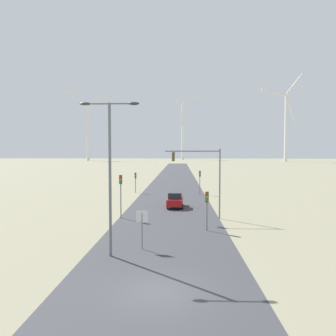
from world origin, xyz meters
TOP-DOWN VIEW (x-y plane):
  - ground_plane at (0.00, 0.00)m, footprint 600.00×600.00m
  - road_surface at (0.00, 48.00)m, footprint 10.00×240.00m
  - streetlamp at (-3.32, 5.19)m, footprint 3.75×0.32m
  - stop_sign_near at (-1.49, 6.72)m, footprint 0.81×0.07m
  - traffic_light_post_near_left at (-4.80, 17.04)m, footprint 0.28×0.34m
  - traffic_light_post_near_right at (3.36, 12.17)m, footprint 0.28×0.33m
  - traffic_light_post_mid_left at (-6.02, 37.06)m, footprint 0.28×0.33m
  - traffic_light_post_mid_right at (4.21, 35.33)m, footprint 0.28×0.33m
  - traffic_light_mast_overhead at (3.23, 17.09)m, footprint 5.46×0.35m
  - car_approaching at (0.54, 23.57)m, footprint 1.95×4.16m
  - wind_turbine_far_left at (-67.10, 226.80)m, footprint 36.78×9.50m
  - wind_turbine_left at (3.80, 260.22)m, footprint 30.96×3.39m
  - wind_turbine_center at (73.40, 210.35)m, footprint 30.30×7.52m

SIDE VIEW (x-z plane):
  - ground_plane at x=0.00m, z-range 0.00..0.00m
  - road_surface at x=0.00m, z-range 0.00..0.01m
  - car_approaching at x=0.54m, z-range 0.00..1.83m
  - stop_sign_near at x=-1.49m, z-range 0.53..3.19m
  - traffic_light_post_mid_left at x=-6.02m, z-range 0.77..4.03m
  - traffic_light_post_near_right at x=3.36m, z-range 0.77..4.07m
  - traffic_light_post_mid_right at x=4.21m, z-range 0.87..4.56m
  - traffic_light_post_near_left at x=-4.80m, z-range 1.00..5.33m
  - traffic_light_mast_overhead at x=3.23m, z-range 1.50..8.45m
  - streetlamp at x=-3.32m, z-range 1.30..11.04m
  - wind_turbine_far_left at x=-67.10m, z-range -0.96..52.59m
  - wind_turbine_center at x=73.40m, z-range -2.26..57.61m
  - wind_turbine_left at x=3.80m, z-range 0.02..56.19m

